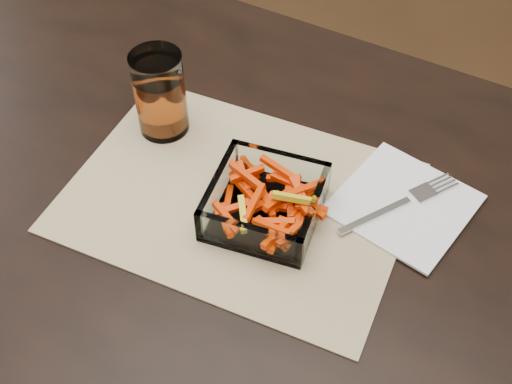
% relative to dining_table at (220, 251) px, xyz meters
% --- Properties ---
extents(dining_table, '(1.60, 0.90, 0.75)m').
position_rel_dining_table_xyz_m(dining_table, '(0.00, 0.00, 0.00)').
color(dining_table, black).
rests_on(dining_table, ground).
extents(placemat, '(0.48, 0.37, 0.00)m').
position_rel_dining_table_xyz_m(placemat, '(0.01, 0.04, 0.09)').
color(placemat, tan).
rests_on(placemat, dining_table).
extents(glass_bowl, '(0.16, 0.16, 0.05)m').
position_rel_dining_table_xyz_m(glass_bowl, '(0.06, 0.03, 0.11)').
color(glass_bowl, white).
rests_on(glass_bowl, placemat).
extents(tumbler, '(0.07, 0.07, 0.13)m').
position_rel_dining_table_xyz_m(tumbler, '(-0.15, 0.10, 0.15)').
color(tumbler, white).
rests_on(tumbler, placemat).
extents(napkin, '(0.19, 0.19, 0.00)m').
position_rel_dining_table_xyz_m(napkin, '(0.21, 0.13, 0.09)').
color(napkin, white).
rests_on(napkin, placemat).
extents(fork, '(0.11, 0.17, 0.00)m').
position_rel_dining_table_xyz_m(fork, '(0.21, 0.13, 0.10)').
color(fork, silver).
rests_on(fork, napkin).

